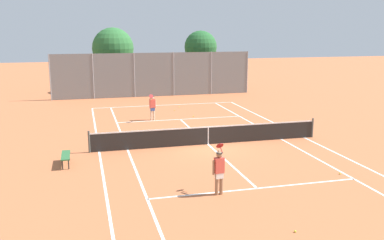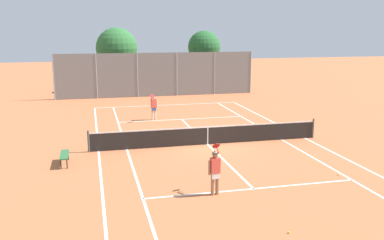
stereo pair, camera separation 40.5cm
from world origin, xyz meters
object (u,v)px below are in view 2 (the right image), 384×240
(loose_tennis_ball_1, at_px, (177,110))
(player_near_side, at_px, (215,170))
(loose_tennis_ball_3, at_px, (289,232))
(tree_behind_left, at_px, (118,49))
(tennis_net, at_px, (208,135))
(player_far_left, at_px, (154,106))
(loose_tennis_ball_4, at_px, (338,174))
(loose_tennis_ball_2, at_px, (195,116))
(tree_behind_right, at_px, (205,48))
(courtside_bench, at_px, (64,155))
(loose_tennis_ball_0, at_px, (181,107))

(loose_tennis_ball_1, bearing_deg, player_near_side, -96.56)
(loose_tennis_ball_3, distance_m, tree_behind_left, 30.82)
(tennis_net, relative_size, loose_tennis_ball_3, 181.82)
(player_far_left, relative_size, loose_tennis_ball_1, 26.88)
(loose_tennis_ball_4, bearing_deg, player_near_side, -171.65)
(loose_tennis_ball_2, distance_m, tree_behind_right, 13.70)
(player_near_side, distance_m, courtside_bench, 7.33)
(loose_tennis_ball_0, height_order, loose_tennis_ball_1, same)
(player_near_side, xyz_separation_m, loose_tennis_ball_1, (1.85, 16.06, -0.89))
(loose_tennis_ball_1, bearing_deg, loose_tennis_ball_3, -91.73)
(loose_tennis_ball_1, xyz_separation_m, loose_tennis_ball_3, (-0.59, -19.43, 0.00))
(loose_tennis_ball_4, relative_size, tree_behind_left, 0.01)
(courtside_bench, bearing_deg, player_far_left, 58.06)
(loose_tennis_ball_0, bearing_deg, tree_behind_right, 64.67)
(loose_tennis_ball_0, xyz_separation_m, tree_behind_right, (4.21, 8.90, 4.01))
(tree_behind_right, bearing_deg, player_near_side, -104.31)
(tennis_net, height_order, tree_behind_left, tree_behind_left)
(tennis_net, bearing_deg, player_far_left, 105.09)
(tennis_net, bearing_deg, tree_behind_left, 98.48)
(loose_tennis_ball_3, distance_m, loose_tennis_ball_4, 5.93)
(loose_tennis_ball_1, relative_size, loose_tennis_ball_3, 1.00)
(loose_tennis_ball_2, bearing_deg, courtside_bench, -132.64)
(courtside_bench, bearing_deg, loose_tennis_ball_3, -51.06)
(loose_tennis_ball_0, height_order, tree_behind_left, tree_behind_left)
(player_far_left, xyz_separation_m, tree_behind_right, (6.88, 12.87, 3.11))
(player_near_side, xyz_separation_m, tree_behind_right, (6.66, 26.11, 3.11))
(loose_tennis_ball_3, xyz_separation_m, tree_behind_right, (5.40, 29.47, 4.01))
(player_near_side, distance_m, loose_tennis_ball_2, 13.92)
(tennis_net, bearing_deg, loose_tennis_ball_4, -55.95)
(loose_tennis_ball_0, distance_m, tree_behind_right, 10.63)
(loose_tennis_ball_4, bearing_deg, loose_tennis_ball_3, -135.32)
(courtside_bench, xyz_separation_m, tree_behind_right, (12.08, 21.20, 3.63))
(tennis_net, relative_size, tree_behind_left, 2.02)
(loose_tennis_ball_1, relative_size, loose_tennis_ball_2, 1.00)
(loose_tennis_ball_3, relative_size, courtside_bench, 0.04)
(loose_tennis_ball_3, distance_m, courtside_bench, 10.64)
(loose_tennis_ball_0, height_order, tree_behind_right, tree_behind_right)
(tennis_net, bearing_deg, loose_tennis_ball_0, 85.27)
(player_near_side, distance_m, loose_tennis_ball_1, 16.19)
(player_far_left, height_order, loose_tennis_ball_0, player_far_left)
(tennis_net, bearing_deg, loose_tennis_ball_1, 88.31)
(tennis_net, xyz_separation_m, loose_tennis_ball_1, (0.28, 9.47, -0.48))
(player_near_side, bearing_deg, loose_tennis_ball_1, 83.44)
(loose_tennis_ball_2, relative_size, loose_tennis_ball_4, 1.00)
(tree_behind_left, bearing_deg, player_near_side, -86.85)
(loose_tennis_ball_0, relative_size, tree_behind_left, 0.01)
(loose_tennis_ball_3, bearing_deg, tree_behind_right, 79.62)
(loose_tennis_ball_1, bearing_deg, tennis_net, -91.69)
(courtside_bench, bearing_deg, loose_tennis_ball_2, 47.36)
(player_far_left, bearing_deg, tree_behind_left, 95.21)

